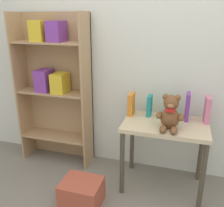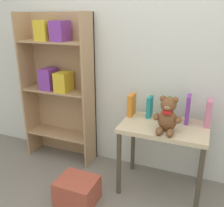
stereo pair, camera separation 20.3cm
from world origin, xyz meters
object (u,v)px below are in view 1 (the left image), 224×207
object	(u,v)px
book_standing_teal	(149,106)
book_standing_pink	(207,110)
display_table	(165,133)
book_standing_green	(168,107)
storage_bin	(82,193)
book_standing_orange	(131,104)
teddy_bear	(170,114)
book_standing_purple	(187,107)
bookshelf_side	(55,81)

from	to	relation	value
book_standing_teal	book_standing_pink	distance (m)	0.49
display_table	book_standing_green	world-z (taller)	book_standing_green
book_standing_pink	storage_bin	bearing A→B (deg)	-151.02
book_standing_orange	teddy_bear	bearing A→B (deg)	-30.92
book_standing_teal	storage_bin	size ratio (longest dim) A/B	0.59
book_standing_green	teddy_bear	bearing A→B (deg)	-81.26
teddy_bear	book_standing_orange	world-z (taller)	teddy_bear
display_table	storage_bin	distance (m)	0.86
book_standing_purple	book_standing_pink	size ratio (longest dim) A/B	1.09
teddy_bear	book_standing_green	distance (m)	0.24
book_standing_purple	teddy_bear	bearing A→B (deg)	-120.88
display_table	book_standing_teal	distance (m)	0.28
storage_bin	bookshelf_side	bearing A→B (deg)	130.61
display_table	storage_bin	bearing A→B (deg)	-144.60
bookshelf_side	book_standing_teal	bearing A→B (deg)	-2.96
bookshelf_side	book_standing_teal	world-z (taller)	bookshelf_side
book_standing_orange	storage_bin	distance (m)	0.87
book_standing_orange	book_standing_green	distance (m)	0.33
book_standing_green	book_standing_teal	bearing A→B (deg)	178.25
bookshelf_side	book_standing_purple	bearing A→B (deg)	-2.36
display_table	book_standing_pink	xyz separation A→B (m)	(0.33, 0.13, 0.21)
bookshelf_side	book_standing_pink	xyz separation A→B (m)	(1.46, -0.05, -0.13)
display_table	bookshelf_side	bearing A→B (deg)	170.87
book_standing_orange	display_table	bearing A→B (deg)	-19.12
teddy_bear	book_standing_purple	bearing A→B (deg)	61.19
book_standing_purple	storage_bin	bearing A→B (deg)	-146.02
book_standing_green	book_standing_pink	size ratio (longest dim) A/B	0.89
teddy_bear	book_standing_pink	size ratio (longest dim) A/B	1.29
book_standing_teal	teddy_bear	bearing A→B (deg)	-47.78
book_standing_pink	storage_bin	xyz separation A→B (m)	(-0.93, -0.56, -0.63)
teddy_bear	book_standing_teal	distance (m)	0.31
teddy_bear	book_standing_green	world-z (taller)	teddy_bear
book_standing_pink	storage_bin	distance (m)	1.26
bookshelf_side	book_standing_orange	size ratio (longest dim) A/B	7.67
bookshelf_side	book_standing_pink	world-z (taller)	bookshelf_side
display_table	teddy_bear	xyz separation A→B (m)	(0.03, -0.10, 0.23)
book_standing_teal	book_standing_purple	xyz separation A→B (m)	(0.33, -0.00, 0.03)
teddy_bear	storage_bin	world-z (taller)	teddy_bear
bookshelf_side	teddy_bear	xyz separation A→B (m)	(1.17, -0.29, -0.11)
display_table	book_standing_orange	bearing A→B (deg)	160.43
teddy_bear	book_standing_green	xyz separation A→B (m)	(-0.03, 0.23, -0.03)
book_standing_purple	book_standing_pink	bearing A→B (deg)	-0.87
book_standing_teal	storage_bin	distance (m)	0.95
book_standing_green	book_standing_purple	size ratio (longest dim) A/B	0.82
book_standing_purple	book_standing_pink	distance (m)	0.16
bookshelf_side	book_standing_teal	xyz separation A→B (m)	(0.97, -0.05, -0.14)
book_standing_orange	book_standing_pink	xyz separation A→B (m)	(0.65, 0.02, 0.01)
book_standing_orange	book_standing_teal	distance (m)	0.16
display_table	book_standing_green	distance (m)	0.23
book_standing_teal	storage_bin	xyz separation A→B (m)	(-0.45, -0.56, -0.62)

